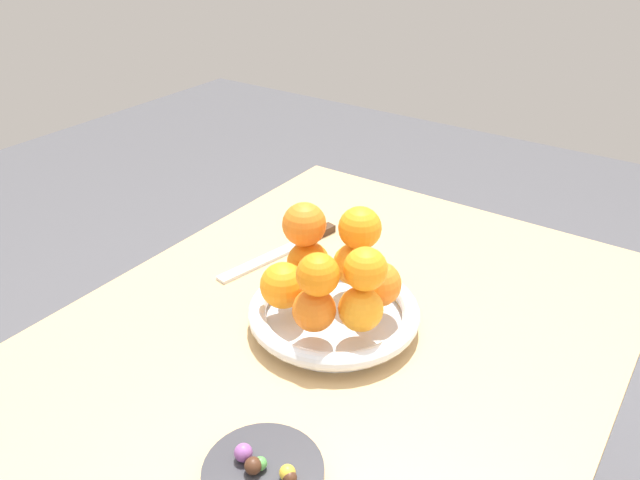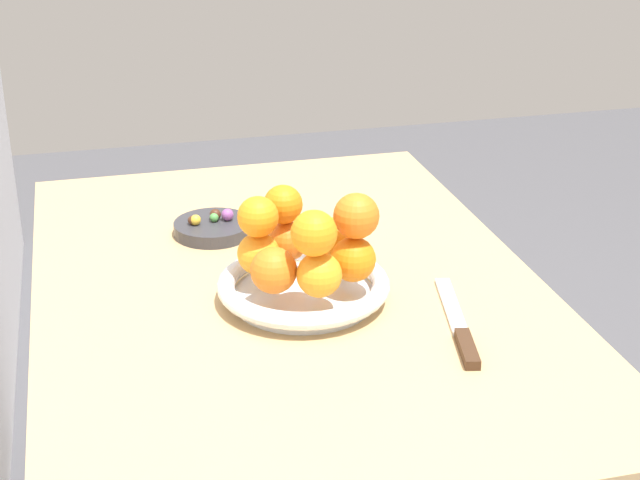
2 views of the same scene
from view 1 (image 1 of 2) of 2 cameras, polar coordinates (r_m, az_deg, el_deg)
The scene contains 19 objects.
dining_table at distance 0.95m, azimuth -0.49°, elevation -14.14°, with size 1.10×0.76×0.74m.
fruit_bowl at distance 0.93m, azimuth 1.27°, elevation -6.77°, with size 0.25×0.25×0.04m.
candy_dish at distance 0.73m, azimuth -5.20°, elevation -20.68°, with size 0.13×0.13×0.02m, color #333338.
orange_0 at distance 0.95m, azimuth -1.09°, elevation -2.06°, with size 0.07×0.07×0.07m, color orange.
orange_1 at distance 0.89m, azimuth -3.38°, elevation -4.16°, with size 0.07×0.07×0.07m, color orange.
orange_2 at distance 0.85m, azimuth -0.76°, elevation -6.49°, with size 0.06×0.06×0.06m, color orange.
orange_3 at distance 0.85m, azimuth 3.75°, elevation -6.32°, with size 0.06×0.06×0.06m, color orange.
orange_4 at distance 0.90m, azimuth 5.38°, elevation -4.02°, with size 0.07×0.07×0.07m, color orange.
orange_5 at distance 0.95m, azimuth 3.11°, elevation -2.22°, with size 0.06×0.06×0.06m, color orange.
orange_6 at distance 0.91m, azimuth 3.67°, elevation 1.10°, with size 0.06×0.06×0.06m, color orange.
orange_7 at distance 0.82m, azimuth 4.16°, elevation -2.66°, with size 0.06×0.06×0.06m, color orange.
orange_8 at distance 0.92m, azimuth -1.45°, elevation 1.44°, with size 0.07×0.07×0.07m, color orange.
orange_9 at distance 0.81m, azimuth -0.20°, elevation -3.19°, with size 0.06×0.06×0.06m, color orange.
candy_ball_0 at distance 0.72m, azimuth -7.02°, elevation -18.73°, with size 0.02×0.02×0.02m, color #8C4C99.
candy_ball_1 at distance 0.72m, azimuth -5.49°, elevation -19.68°, with size 0.02×0.02×0.02m, color #4C9947.
candy_ball_2 at distance 0.71m, azimuth -6.14°, elevation -19.84°, with size 0.02×0.02×0.02m, color #472819.
candy_ball_3 at distance 0.70m, azimuth -3.00°, elevation -20.48°, with size 0.02×0.02×0.02m, color gold.
candy_ball_4 at distance 0.70m, azimuth -2.78°, elevation -20.89°, with size 0.02×0.02×0.02m, color #472819.
knife at distance 1.12m, azimuth -2.77°, elevation -0.66°, with size 0.26×0.07×0.01m.
Camera 1 is at (0.56, 0.40, 1.31)m, focal length 35.00 mm.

